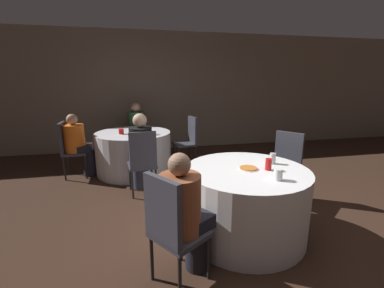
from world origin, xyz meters
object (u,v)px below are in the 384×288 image
chair_near_northeast (286,162)px  person_orange_shirt (79,145)px  chair_far_west (69,145)px  pizza_plate_near (248,168)px  person_floral_shirt (186,216)px  bottle_far (143,127)px  chair_far_south (143,158)px  chair_far_north (137,131)px  soda_can_red (268,164)px  table_near (245,201)px  person_black_shirt (141,153)px  table_far (134,152)px  chair_near_southwest (171,224)px  soda_can_silver (273,158)px  chair_far_east (189,137)px  person_green_jacket (137,130)px

chair_near_northeast → person_orange_shirt: 3.42m
chair_far_west → pizza_plate_near: 3.25m
person_floral_shirt → bottle_far: size_ratio=4.87×
chair_near_northeast → chair_far_south: bearing=36.9°
chair_far_south → chair_far_north: (-0.06, 2.19, 0.00)m
person_orange_shirt → person_floral_shirt: 3.11m
soda_can_red → chair_far_west: bearing=136.9°
chair_far_west → person_floral_shirt: person_floral_shirt is taller
table_near → chair_near_northeast: bearing=36.5°
person_black_shirt → pizza_plate_near: size_ratio=5.71×
soda_can_red → bottle_far: 2.53m
table_near → table_far: same height
person_orange_shirt → soda_can_red: person_orange_shirt is taller
table_far → person_floral_shirt: size_ratio=1.21×
chair_near_southwest → soda_can_silver: 1.46m
chair_far_south → person_orange_shirt: person_orange_shirt is taller
chair_far_east → bottle_far: 1.01m
person_black_shirt → chair_far_south: bearing=-90.0°
chair_near_southwest → pizza_plate_near: bearing=89.2°
table_far → chair_far_west: size_ratio=1.39×
person_floral_shirt → soda_can_silver: person_floral_shirt is taller
chair_far_north → person_black_shirt: size_ratio=0.81×
chair_near_northeast → soda_can_red: (-0.66, -0.72, 0.24)m
chair_far_south → person_orange_shirt: (-1.07, 1.05, -0.00)m
chair_far_west → chair_far_east: (2.18, 0.24, 0.00)m
table_near → bottle_far: size_ratio=5.72×
soda_can_silver → pizza_plate_near: bearing=-161.6°
chair_far_north → person_orange_shirt: 1.51m
chair_far_north → bottle_far: 1.31m
chair_far_west → person_green_jacket: size_ratio=0.81×
chair_far_east → bottle_far: bearing=102.3°
chair_far_east → soda_can_red: 2.61m
table_near → soda_can_red: bearing=-20.4°
chair_far_north → bottle_far: bottle_far is taller
chair_far_east → soda_can_silver: (0.48, -2.40, 0.24)m
table_near → chair_far_south: 1.63m
chair_far_north → soda_can_red: 3.74m
chair_near_northeast → soda_can_silver: size_ratio=7.99×
chair_near_southwest → person_floral_shirt: 0.17m
chair_near_southwest → soda_can_red: 1.24m
person_green_jacket → bottle_far: size_ratio=5.22×
table_far → soda_can_silver: 2.73m
chair_near_northeast → person_black_shirt: size_ratio=0.81×
person_orange_shirt → soda_can_silver: (2.49, -2.17, 0.24)m
person_green_jacket → soda_can_silver: bearing=119.3°
table_far → person_floral_shirt: 2.86m
chair_far_east → pizza_plate_near: (0.14, -2.51, 0.19)m
chair_near_southwest → chair_far_east: bearing=131.8°
chair_far_west → chair_far_south: 1.62m
chair_far_north → person_orange_shirt: person_orange_shirt is taller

